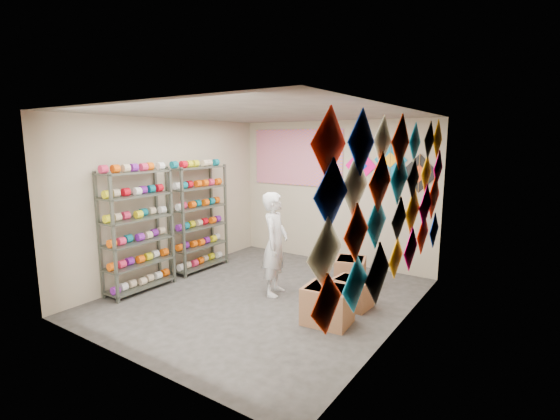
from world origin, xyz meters
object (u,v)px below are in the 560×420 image
Objects in this scene: shelf_rack_front at (138,231)px; carton_b at (352,293)px; shelf_rack_back at (199,218)px; shopkeeper at (275,244)px; carton_a at (328,305)px; carton_c at (350,272)px.

carton_b is (3.04, 1.27, -0.75)m from shelf_rack_front.
shelf_rack_back is 1.87m from shopkeeper.
shopkeeper is 2.70× the size of carton_a.
carton_a is 1.14× the size of carton_c.
shelf_rack_back is 3.71× the size of carton_c.
shelf_rack_back is (0.00, 1.30, 0.00)m from shelf_rack_front.
carton_a reaches higher than carton_b.
shelf_rack_front is at bearing -90.00° from shelf_rack_back.
carton_c reaches higher than carton_b.
shopkeeper is 1.35m from carton_a.
shelf_rack_back is 3.81× the size of carton_b.
shelf_rack_back is at bearing 65.48° from shopkeeper.
shopkeeper is at bearing 152.80° from carton_a.
shopkeeper reaches higher than carton_a.
carton_a is at bearing -129.24° from shopkeeper.
shopkeeper is (1.85, -0.24, -0.16)m from shelf_rack_back.
carton_a is at bearing 11.28° from shelf_rack_front.
shelf_rack_front reaches higher than shopkeeper.
shopkeeper is at bearing -7.36° from shelf_rack_back.
shelf_rack_back is at bearing 178.48° from carton_c.
carton_a is (2.99, 0.60, -0.71)m from shelf_rack_front.
shelf_rack_front is 1.30m from shelf_rack_back.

